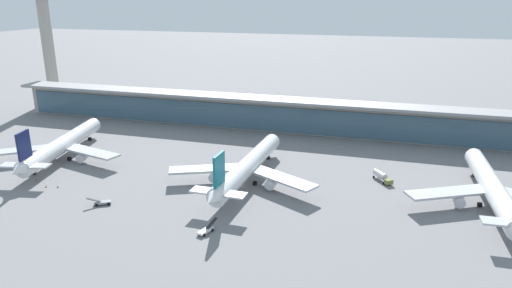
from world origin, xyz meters
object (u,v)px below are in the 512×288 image
at_px(service_truck_near_nose_white, 206,230).
at_px(service_truck_under_wing_olive, 31,172).
at_px(service_truck_by_tail_grey, 102,202).
at_px(service_truck_mid_apron_grey, 28,149).
at_px(airliner_right_stand, 493,188).
at_px(airliner_left_stand, 62,145).
at_px(safety_cone_charlie, 37,180).
at_px(service_truck_on_taxiway_olive, 382,176).
at_px(control_tower, 46,33).
at_px(safety_cone_bravo, 58,187).
at_px(safety_cone_alpha, 46,186).
at_px(airliner_centre_stand, 247,166).

xyz_separation_m(service_truck_near_nose_white, service_truck_under_wing_olive, (-73.39, 20.85, 0.07)).
bearing_deg(service_truck_by_tail_grey, service_truck_mid_apron_grey, 149.77).
bearing_deg(service_truck_by_tail_grey, airliner_right_stand, 16.46).
distance_m(airliner_left_stand, service_truck_under_wing_olive, 17.15).
height_order(service_truck_by_tail_grey, safety_cone_charlie, service_truck_by_tail_grey).
relative_size(service_truck_near_nose_white, service_truck_by_tail_grey, 1.05).
distance_m(service_truck_mid_apron_grey, service_truck_on_taxiway_olive, 133.03).
bearing_deg(airliner_left_stand, service_truck_by_tail_grey, -39.06).
bearing_deg(control_tower, service_truck_mid_apron_grey, -56.38).
relative_size(service_truck_mid_apron_grey, control_tower, 0.11).
bearing_deg(service_truck_mid_apron_grey, service_truck_near_nose_white, -23.13).
bearing_deg(airliner_left_stand, service_truck_near_nose_white, -26.96).
height_order(airliner_right_stand, service_truck_near_nose_white, airliner_right_stand).
distance_m(service_truck_by_tail_grey, safety_cone_charlie, 33.53).
height_order(airliner_left_stand, service_truck_under_wing_olive, airliner_left_stand).
xyz_separation_m(service_truck_under_wing_olive, safety_cone_charlie, (5.57, -3.97, -0.56)).
relative_size(airliner_right_stand, safety_cone_charlie, 93.20).
bearing_deg(safety_cone_bravo, airliner_left_stand, 125.00).
bearing_deg(service_truck_under_wing_olive, airliner_right_stand, 7.08).
xyz_separation_m(airliner_left_stand, safety_cone_alpha, (12.65, -24.38, -5.15)).
bearing_deg(safety_cone_charlie, safety_cone_alpha, -29.15).
relative_size(airliner_left_stand, service_truck_on_taxiway_olive, 7.86).
relative_size(airliner_right_stand, safety_cone_alpha, 93.20).
distance_m(service_truck_mid_apron_grey, service_truck_by_tail_grey, 63.21).
xyz_separation_m(control_tower, safety_cone_charlie, (77.00, -103.54, -38.35)).
distance_m(service_truck_on_taxiway_olive, control_tower, 203.39).
relative_size(airliner_centre_stand, service_truck_mid_apron_grey, 8.09).
distance_m(service_truck_mid_apron_grey, safety_cone_alpha, 39.19).
bearing_deg(control_tower, service_truck_near_nose_white, -39.74).
relative_size(control_tower, safety_cone_alpha, 101.26).
bearing_deg(service_truck_under_wing_olive, airliner_left_stand, 90.35).
bearing_deg(airliner_left_stand, service_truck_under_wing_olive, -89.65).
height_order(service_truck_by_tail_grey, service_truck_on_taxiway_olive, service_truck_on_taxiway_olive).
xyz_separation_m(control_tower, safety_cone_bravo, (87.84, -106.63, -38.35)).
bearing_deg(airliner_left_stand, airliner_centre_stand, -1.30).
xyz_separation_m(service_truck_under_wing_olive, control_tower, (-71.43, 99.57, 37.79)).
height_order(service_truck_near_nose_white, safety_cone_charlie, service_truck_near_nose_white).
height_order(safety_cone_alpha, safety_cone_charlie, same).
height_order(airliner_right_stand, service_truck_under_wing_olive, airliner_right_stand).
bearing_deg(service_truck_near_nose_white, airliner_right_stand, 28.05).
xyz_separation_m(service_truck_near_nose_white, service_truck_on_taxiway_olive, (42.15, 49.41, 0.90)).
bearing_deg(service_truck_mid_apron_grey, airliner_left_stand, -4.26).
distance_m(airliner_left_stand, airliner_centre_stand, 73.26).
height_order(service_truck_near_nose_white, safety_cone_alpha, service_truck_near_nose_white).
bearing_deg(service_truck_under_wing_olive, safety_cone_charlie, -35.48).
bearing_deg(service_truck_by_tail_grey, service_truck_on_taxiway_olive, 28.64).
bearing_deg(airliner_left_stand, safety_cone_bravo, -55.00).
relative_size(service_truck_by_tail_grey, safety_cone_alpha, 9.34).
height_order(service_truck_mid_apron_grey, service_truck_on_taxiway_olive, same).
bearing_deg(service_truck_under_wing_olive, control_tower, 125.66).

